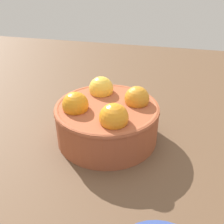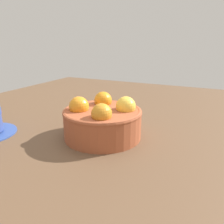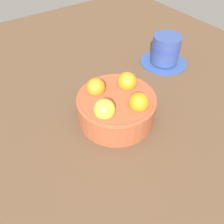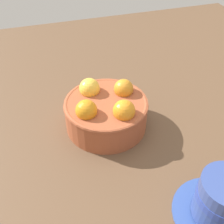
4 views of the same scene
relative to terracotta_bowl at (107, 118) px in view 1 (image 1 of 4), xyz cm
name	(u,v)px [view 1 (image 1 of 4)]	position (x,y,z in cm)	size (l,w,h in cm)	color
ground_plane	(107,145)	(0.01, 0.00, -5.53)	(131.89, 114.45, 3.28)	brown
terracotta_bowl	(107,118)	(0.00, 0.00, 0.00)	(16.89, 16.89, 9.03)	#9E4C2D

